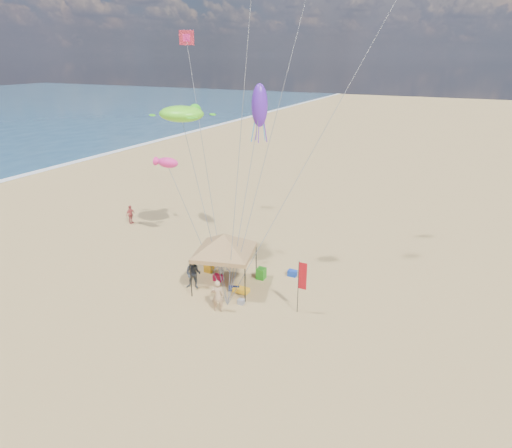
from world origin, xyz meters
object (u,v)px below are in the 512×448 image
(chair_green, at_px, (261,273))
(beach_cart, at_px, (241,290))
(person_near_a, at_px, (218,296))
(person_near_b, at_px, (193,274))
(person_far_a, at_px, (130,214))
(cooler_blue, at_px, (292,273))
(canopy_tent, at_px, (224,236))
(person_near_c, at_px, (222,268))
(feather_flag, at_px, (301,279))
(cooler_red, at_px, (218,278))
(chair_yellow, at_px, (209,266))

(chair_green, relative_size, beach_cart, 0.78)
(person_near_a, distance_m, person_near_b, 2.90)
(beach_cart, height_order, person_near_a, person_near_a)
(person_far_a, bearing_deg, cooler_blue, -96.01)
(cooler_blue, xyz_separation_m, person_near_b, (-4.61, -3.96, 0.76))
(person_near_a, bearing_deg, chair_green, -122.71)
(cooler_blue, distance_m, beach_cart, 3.73)
(beach_cart, distance_m, person_near_a, 2.29)
(beach_cart, bearing_deg, canopy_tent, 164.62)
(person_near_c, bearing_deg, canopy_tent, 118.99)
(beach_cart, distance_m, person_far_a, 14.52)
(canopy_tent, distance_m, cooler_blue, 5.20)
(cooler_blue, bearing_deg, canopy_tent, -136.88)
(feather_flag, bearing_deg, chair_green, 144.48)
(canopy_tent, xyz_separation_m, feather_flag, (5.00, -0.75, -1.20))
(canopy_tent, relative_size, person_near_c, 3.88)
(cooler_red, relative_size, beach_cart, 0.60)
(chair_green, height_order, chair_yellow, same)
(feather_flag, xyz_separation_m, person_near_c, (-5.59, 1.34, -1.23))
(cooler_blue, relative_size, beach_cart, 0.60)
(person_near_b, bearing_deg, cooler_red, 44.25)
(canopy_tent, relative_size, beach_cart, 6.71)
(cooler_red, bearing_deg, beach_cart, -19.43)
(beach_cart, bearing_deg, chair_green, 82.75)
(feather_flag, relative_size, chair_green, 4.29)
(chair_green, xyz_separation_m, chair_yellow, (-3.35, -0.61, 0.00))
(cooler_blue, height_order, person_far_a, person_far_a)
(person_near_a, bearing_deg, feather_flag, 177.86)
(beach_cart, relative_size, person_far_a, 0.59)
(cooler_red, height_order, chair_green, chair_green)
(feather_flag, height_order, person_near_c, feather_flag)
(canopy_tent, distance_m, beach_cart, 3.27)
(person_near_b, bearing_deg, person_near_a, -46.49)
(beach_cart, bearing_deg, cooler_red, 160.57)
(cooler_blue, bearing_deg, person_near_c, -147.94)
(cooler_red, height_order, chair_yellow, chair_yellow)
(cooler_blue, distance_m, person_near_b, 6.12)
(person_near_b, bearing_deg, person_near_c, 44.33)
(chair_yellow, height_order, person_near_b, person_near_b)
(feather_flag, relative_size, chair_yellow, 4.29)
(cooler_blue, bearing_deg, feather_flag, -62.44)
(person_near_b, bearing_deg, beach_cart, -1.81)
(canopy_tent, bearing_deg, feather_flag, -8.57)
(feather_flag, height_order, chair_green, feather_flag)
(feather_flag, bearing_deg, cooler_red, 169.07)
(chair_green, relative_size, person_near_b, 0.37)
(chair_green, distance_m, person_near_c, 2.43)
(person_near_c, bearing_deg, person_near_a, 100.88)
(cooler_blue, xyz_separation_m, beach_cart, (-1.85, -3.24, 0.01))
(person_near_c, bearing_deg, feather_flag, 150.24)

